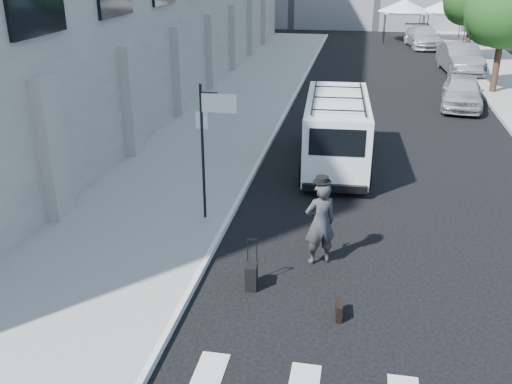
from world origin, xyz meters
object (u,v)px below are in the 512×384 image
at_px(briefcase, 339,310).
at_px(cargo_van, 336,130).
at_px(businessman, 320,223).
at_px(parked_car_a, 462,91).
at_px(parked_car_c, 423,37).
at_px(parked_car_b, 460,58).
at_px(suitcase, 251,276).

height_order(briefcase, cargo_van, cargo_van).
distance_m(businessman, parked_car_a, 16.15).
bearing_deg(parked_car_c, parked_car_a, -97.10).
relative_size(parked_car_b, parked_car_c, 0.99).
relative_size(businessman, cargo_van, 0.32).
height_order(briefcase, parked_car_c, parked_car_c).
bearing_deg(cargo_van, parked_car_c, 76.42).
height_order(suitcase, parked_car_b, parked_car_b).
relative_size(cargo_van, parked_car_b, 1.17).
distance_m(cargo_van, parked_car_b, 18.12).
height_order(businessman, parked_car_a, businessman).
relative_size(businessman, parked_car_c, 0.38).
bearing_deg(suitcase, parked_car_a, 63.83).
distance_m(cargo_van, parked_car_a, 10.11).
height_order(cargo_van, parked_car_b, cargo_van).
distance_m(parked_car_b, parked_car_c, 9.87).
distance_m(businessman, briefcase, 2.30).
bearing_deg(suitcase, parked_car_c, 74.95).
height_order(suitcase, cargo_van, cargo_van).
xyz_separation_m(cargo_van, parked_car_b, (6.23, 17.01, -0.32)).
xyz_separation_m(suitcase, parked_car_a, (6.47, 16.64, 0.45)).
bearing_deg(parked_car_c, parked_car_b, -90.37).
relative_size(cargo_van, parked_car_c, 1.16).
bearing_deg(parked_car_a, parked_car_c, 98.01).
distance_m(businessman, cargo_van, 6.64).
height_order(businessman, parked_car_b, businessman).
relative_size(businessman, parked_car_b, 0.38).
bearing_deg(suitcase, cargo_van, 76.02).
bearing_deg(businessman, briefcase, 78.22).
relative_size(cargo_van, parked_car_a, 1.40).
distance_m(cargo_van, parked_car_c, 27.25).
bearing_deg(parked_car_b, parked_car_a, -102.01).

